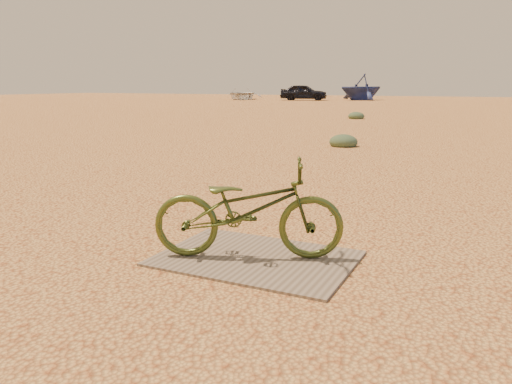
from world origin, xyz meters
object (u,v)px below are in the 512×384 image
at_px(bicycle, 248,209).
at_px(boat_near_left, 242,94).
at_px(car, 304,92).
at_px(plywood_board, 256,258).
at_px(boat_far_left, 361,87).

height_order(bicycle, boat_near_left, boat_near_left).
distance_m(car, boat_near_left, 6.31).
relative_size(plywood_board, bicycle, 1.02).
distance_m(bicycle, car, 42.46).
bearing_deg(boat_far_left, boat_near_left, -129.23).
bearing_deg(bicycle, boat_far_left, -9.89).
relative_size(boat_near_left, boat_far_left, 1.09).
bearing_deg(boat_far_left, car, -112.93).
bearing_deg(boat_near_left, plywood_board, -80.01).
bearing_deg(boat_near_left, car, -16.25).
bearing_deg(bicycle, boat_near_left, 4.64).
distance_m(plywood_board, bicycle, 0.44).
bearing_deg(plywood_board, car, 109.97).
bearing_deg(car, boat_far_left, -69.51).
xyz_separation_m(plywood_board, car, (-14.50, 39.91, 0.71)).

